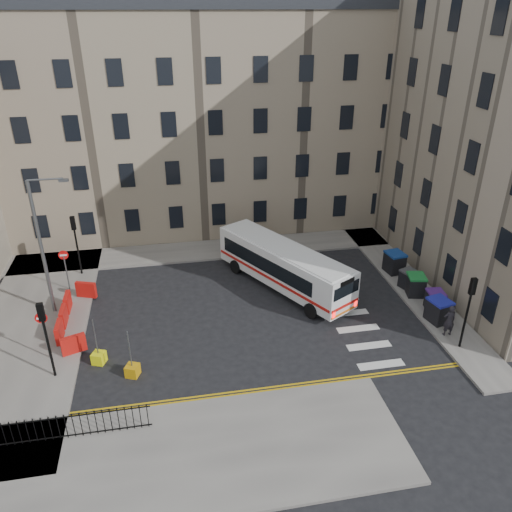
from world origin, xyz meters
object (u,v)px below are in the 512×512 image
object	(u,v)px
pedestrian	(449,321)
wheelie_bin_e	(394,262)
wheelie_bin_d	(409,279)
bollard_yellow	(99,358)
wheelie_bin_a	(439,310)
wheelie_bin_c	(416,285)
wheelie_bin_b	(435,301)
bus	(283,265)
streetlamp	(41,247)
bollard_chevron	(133,370)

from	to	relation	value
pedestrian	wheelie_bin_e	bearing A→B (deg)	-90.66
wheelie_bin_d	bollard_yellow	size ratio (longest dim) A/B	2.23
wheelie_bin_a	wheelie_bin_c	bearing A→B (deg)	75.85
wheelie_bin_b	wheelie_bin_c	size ratio (longest dim) A/B	0.86
wheelie_bin_c	wheelie_bin_e	distance (m)	3.00
bus	wheelie_bin_c	xyz separation A→B (m)	(7.78, -2.62, -0.80)
wheelie_bin_d	wheelie_bin_e	bearing A→B (deg)	69.61
streetlamp	bollard_yellow	distance (m)	7.24
wheelie_bin_a	bollard_chevron	xyz separation A→B (m)	(-16.91, -1.46, -0.54)
wheelie_bin_c	bollard_chevron	distance (m)	17.56
streetlamp	wheelie_bin_d	bearing A→B (deg)	-3.40
bollard_chevron	bollard_yellow	bearing A→B (deg)	142.37
pedestrian	wheelie_bin_a	bearing A→B (deg)	-95.85
pedestrian	bollard_chevron	distance (m)	16.77
streetlamp	pedestrian	distance (m)	22.63
wheelie_bin_c	wheelie_bin_d	bearing A→B (deg)	103.25
wheelie_bin_b	bollard_chevron	size ratio (longest dim) A/B	1.99
wheelie_bin_b	streetlamp	bearing A→B (deg)	176.09
wheelie_bin_b	bollard_chevron	xyz separation A→B (m)	(-17.31, -2.58, -0.45)
streetlamp	wheelie_bin_b	distance (m)	22.65
streetlamp	wheelie_bin_e	distance (m)	21.97
wheelie_bin_d	wheelie_bin_e	world-z (taller)	wheelie_bin_e
streetlamp	bus	world-z (taller)	streetlamp
streetlamp	wheelie_bin_d	size ratio (longest dim) A/B	6.09
bus	wheelie_bin_c	distance (m)	8.25
bollard_chevron	wheelie_bin_a	bearing A→B (deg)	4.92
bollard_yellow	pedestrian	bearing A→B (deg)	-3.76
wheelie_bin_a	bollard_yellow	world-z (taller)	wheelie_bin_a
wheelie_bin_c	bollard_yellow	xyz separation A→B (m)	(-18.70, -3.09, -0.52)
streetlamp	bollard_yellow	size ratio (longest dim) A/B	13.57
wheelie_bin_d	wheelie_bin_c	bearing A→B (deg)	-109.69
wheelie_bin_b	pedestrian	bearing A→B (deg)	-96.37
wheelie_bin_a	pedestrian	xyz separation A→B (m)	(-0.16, -1.36, 0.23)
wheelie_bin_a	bollard_chevron	bearing A→B (deg)	172.24
wheelie_bin_c	pedestrian	size ratio (longest dim) A/B	0.76
wheelie_bin_b	bollard_yellow	xyz separation A→B (m)	(-19.01, -1.26, -0.45)
streetlamp	wheelie_bin_b	world-z (taller)	streetlamp
bus	bollard_chevron	distance (m)	11.66
wheelie_bin_a	wheelie_bin_b	size ratio (longest dim) A/B	1.21
wheelie_bin_b	bus	bearing A→B (deg)	157.45
wheelie_bin_d	wheelie_bin_e	size ratio (longest dim) A/B	0.94
bus	bollard_chevron	xyz separation A→B (m)	(-9.21, -7.03, -1.32)
wheelie_bin_a	pedestrian	world-z (taller)	pedestrian
wheelie_bin_a	wheelie_bin_d	size ratio (longest dim) A/B	1.08
wheelie_bin_a	wheelie_bin_d	bearing A→B (deg)	76.38
bus	wheelie_bin_e	world-z (taller)	bus
bollard_yellow	wheelie_bin_b	bearing A→B (deg)	3.79
streetlamp	wheelie_bin_b	size ratio (longest dim) A/B	6.82
wheelie_bin_c	bollard_yellow	distance (m)	18.96
bollard_chevron	wheelie_bin_b	bearing A→B (deg)	8.47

